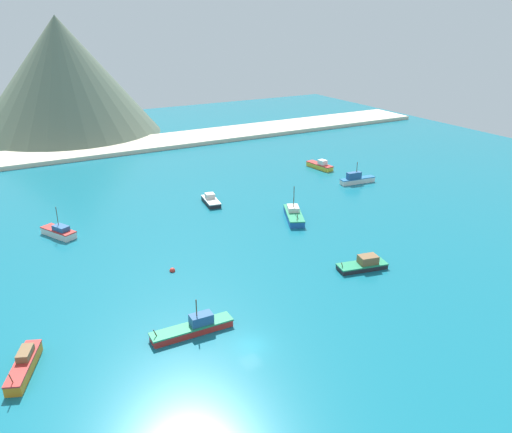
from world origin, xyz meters
TOP-DOWN VIEW (x-y plane):
  - ground at (0.00, 30.00)m, footprint 260.00×280.00m
  - fishing_boat_0 at (53.51, 59.76)m, footprint 3.50×8.48m
  - fishing_boat_1 at (-5.14, 6.06)m, footprint 11.08×2.54m
  - fishing_boat_2 at (-25.43, 8.34)m, footprint 5.07×8.71m
  - fishing_boat_3 at (-15.23, 47.04)m, footprint 5.70×7.81m
  - fishing_boat_4 at (26.02, 9.29)m, footprint 8.60×4.42m
  - fishing_boat_5 at (53.91, 45.14)m, footprint 9.26×2.85m
  - fishing_boat_6 at (16.82, 49.30)m, footprint 3.59×7.29m
  - fishing_boat_7 at (27.81, 33.00)m, footprint 6.85×10.28m
  - buoy_0 at (-1.67, 23.51)m, footprint 0.91×0.91m
  - beach_strip at (0.00, 107.25)m, footprint 247.00×17.84m
  - hill_central at (2.96, 136.12)m, footprint 61.47×61.47m

SIDE VIEW (x-z plane):
  - ground at x=0.00m, z-range -0.50..0.00m
  - buoy_0 at x=-1.67m, z-range -0.30..0.62m
  - beach_strip at x=0.00m, z-range 0.00..1.20m
  - fishing_boat_6 at x=16.82m, z-range -0.34..1.76m
  - fishing_boat_4 at x=26.02m, z-range -0.33..1.88m
  - fishing_boat_1 at x=-5.14m, z-range -1.60..3.18m
  - fishing_boat_0 at x=53.51m, z-range -0.41..2.12m
  - fishing_boat_7 at x=27.81m, z-range -2.51..4.27m
  - fishing_boat_2 at x=-25.43m, z-range -0.62..2.39m
  - fishing_boat_3 at x=-15.23m, z-range -2.05..3.83m
  - fishing_boat_5 at x=53.91m, z-range -1.62..3.70m
  - hill_central at x=2.96m, z-range 0.00..38.21m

